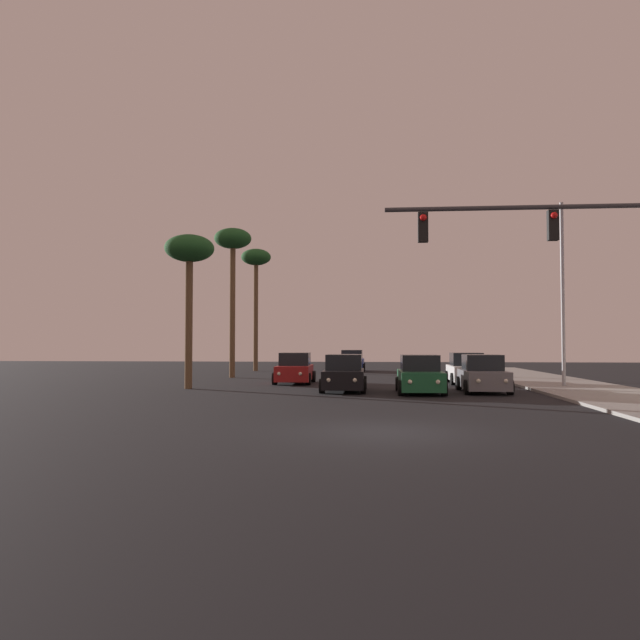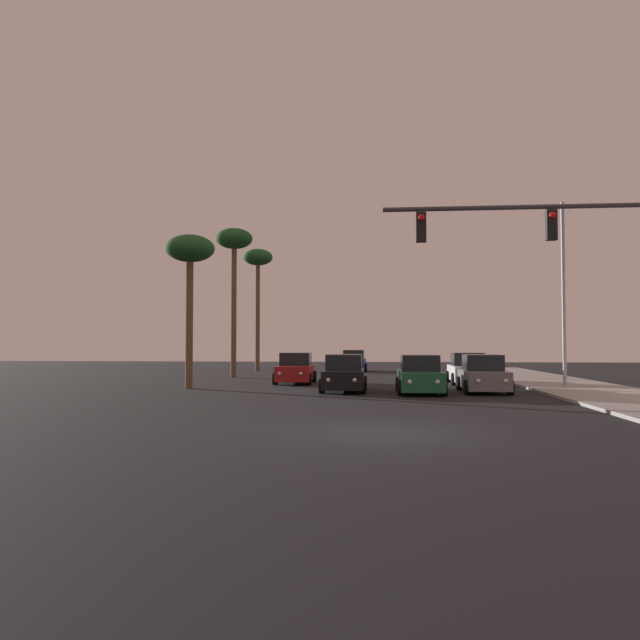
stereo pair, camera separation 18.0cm
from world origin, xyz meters
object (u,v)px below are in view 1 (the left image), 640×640
car_green (420,376)px  traffic_light_mast (569,256)px  car_grey (483,375)px  car_red (295,369)px  palm_tree_mid (233,248)px  street_lamp (560,284)px  palm_tree_far (256,265)px  car_white (467,370)px  palm_tree_near (189,256)px  car_blue (352,362)px  car_black (344,375)px

car_green → traffic_light_mast: size_ratio=0.56×
car_grey → car_red: size_ratio=1.00×
car_grey → palm_tree_mid: size_ratio=0.45×
street_lamp → palm_tree_far: 26.20m
palm_tree_far → car_red: bearing=-71.7°
car_white → car_red: size_ratio=1.00×
car_grey → palm_tree_near: bearing=-3.2°
car_red → traffic_light_mast: traffic_light_mast is taller
palm_tree_far → palm_tree_mid: bearing=-87.9°
car_green → palm_tree_mid: 17.93m
car_blue → car_black: (0.32, -21.09, 0.00)m
car_green → palm_tree_far: palm_tree_far is taller
car_white → palm_tree_near: bearing=20.7°
car_green → street_lamp: bearing=-153.0°
car_red → car_blue: bearing=-101.5°
car_green → car_black: bearing=-15.3°
car_red → traffic_light_mast: 18.65m
traffic_light_mast → car_white: bearing=92.4°
car_grey → car_black: (-6.23, 0.07, 0.00)m
car_grey → car_red: (-9.19, 5.56, 0.00)m
traffic_light_mast → palm_tree_mid: size_ratio=0.80×
palm_tree_far → palm_tree_near: bearing=-88.5°
car_blue → street_lamp: bearing=121.5°
car_white → street_lamp: 6.80m
car_black → car_grey: bearing=178.8°
car_red → palm_tree_far: (-5.11, 15.46, 7.80)m
car_red → street_lamp: street_lamp is taller
palm_tree_near → car_white: bearing=20.1°
car_black → palm_tree_near: size_ratio=0.58×
car_grey → palm_tree_near: (-13.79, 1.02, 5.70)m
car_grey → traffic_light_mast: size_ratio=0.56×
car_black → palm_tree_mid: size_ratio=0.45×
car_blue → car_green: bearing=100.5°
palm_tree_near → car_red: bearing=44.6°
traffic_light_mast → palm_tree_mid: palm_tree_mid is taller
car_grey → street_lamp: 6.70m
car_blue → car_green: size_ratio=1.00×
palm_tree_far → car_grey: bearing=-55.8°
palm_tree_mid → car_blue: bearing=53.9°
car_blue → car_red: (-2.63, -15.60, 0.00)m
car_white → palm_tree_mid: size_ratio=0.45×
traffic_light_mast → palm_tree_near: bearing=143.9°
car_green → traffic_light_mast: traffic_light_mast is taller
car_green → street_lamp: size_ratio=0.48×
car_white → palm_tree_mid: (-14.12, 4.89, 7.63)m
street_lamp → palm_tree_near: (-18.03, -1.81, 1.34)m
car_grey → palm_tree_far: bearing=-54.7°
car_white → car_red: 9.39m
car_green → street_lamp: (7.09, 3.66, 4.36)m
car_black → palm_tree_mid: bearing=-55.4°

